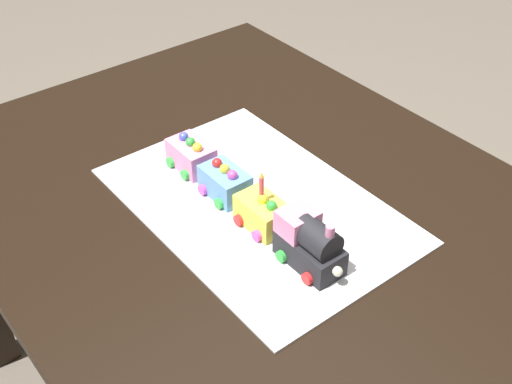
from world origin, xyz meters
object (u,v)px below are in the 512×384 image
object	(u,v)px
cake_car_caboose_sky_blue	(225,182)
birthday_candle	(261,183)
cake_locomotive	(310,243)
dining_table	(263,249)
cake_car_tanker_bubblegum	(191,155)
cake_car_hopper_lemon	(263,213)

from	to	relation	value
cake_car_caboose_sky_blue	birthday_candle	bearing A→B (deg)	-180.00
cake_locomotive	cake_car_caboose_sky_blue	distance (m)	0.25
cake_locomotive	birthday_candle	world-z (taller)	birthday_candle
dining_table	birthday_candle	world-z (taller)	birthday_candle
cake_car_tanker_bubblegum	cake_car_hopper_lemon	bearing A→B (deg)	-180.00
dining_table	cake_car_caboose_sky_blue	distance (m)	0.16
cake_locomotive	cake_car_hopper_lemon	distance (m)	0.13
cake_car_hopper_lemon	cake_car_tanker_bubblegum	bearing A→B (deg)	0.00
cake_locomotive	cake_car_tanker_bubblegum	xyz separation A→B (m)	(0.36, 0.00, -0.02)
dining_table	cake_car_hopper_lemon	world-z (taller)	cake_car_hopper_lemon
cake_car_caboose_sky_blue	cake_car_tanker_bubblegum	xyz separation A→B (m)	(0.12, 0.00, 0.00)
cake_car_tanker_bubblegum	dining_table	bearing A→B (deg)	-170.20
cake_locomotive	cake_car_tanker_bubblegum	distance (m)	0.37
dining_table	cake_locomotive	world-z (taller)	cake_locomotive
cake_car_hopper_lemon	cake_car_caboose_sky_blue	bearing A→B (deg)	0.00
cake_locomotive	cake_car_hopper_lemon	bearing A→B (deg)	0.00
cake_car_caboose_sky_blue	cake_car_hopper_lemon	bearing A→B (deg)	-180.00
cake_locomotive	cake_car_caboose_sky_blue	size ratio (longest dim) A/B	1.40
dining_table	cake_car_hopper_lemon	size ratio (longest dim) A/B	14.00
cake_car_caboose_sky_blue	birthday_candle	xyz separation A→B (m)	(-0.11, -0.00, 0.07)
dining_table	cake_car_caboose_sky_blue	size ratio (longest dim) A/B	14.00
cake_car_hopper_lemon	cake_car_tanker_bubblegum	distance (m)	0.24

